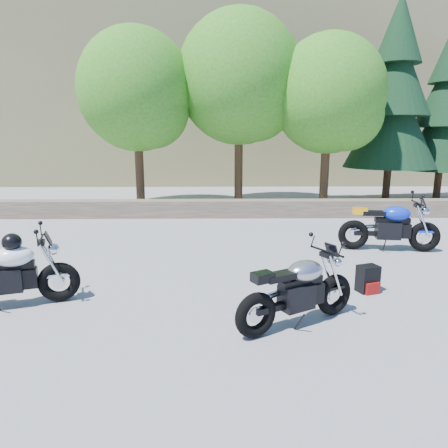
{
  "coord_description": "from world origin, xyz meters",
  "views": [
    {
      "loc": [
        0.09,
        -6.12,
        2.28
      ],
      "look_at": [
        0.2,
        1.0,
        0.75
      ],
      "focal_mm": 32.0,
      "sensor_mm": 36.0,
      "label": 1
    }
  ],
  "objects_px": {
    "silver_bike": "(298,292)",
    "white_bike": "(5,272)",
    "blue_bike": "(390,227)",
    "backpack": "(368,279)"
  },
  "relations": [
    {
      "from": "silver_bike",
      "to": "white_bike",
      "type": "distance_m",
      "value": 3.91
    },
    {
      "from": "silver_bike",
      "to": "blue_bike",
      "type": "relative_size",
      "value": 0.8
    },
    {
      "from": "white_bike",
      "to": "blue_bike",
      "type": "distance_m",
      "value": 6.99
    },
    {
      "from": "white_bike",
      "to": "blue_bike",
      "type": "xyz_separation_m",
      "value": [
        6.42,
        2.76,
        -0.01
      ]
    },
    {
      "from": "white_bike",
      "to": "backpack",
      "type": "height_order",
      "value": "white_bike"
    },
    {
      "from": "white_bike",
      "to": "backpack",
      "type": "relative_size",
      "value": 4.44
    },
    {
      "from": "silver_bike",
      "to": "blue_bike",
      "type": "xyz_separation_m",
      "value": [
        2.55,
        3.34,
        0.06
      ]
    },
    {
      "from": "silver_bike",
      "to": "backpack",
      "type": "distance_m",
      "value": 1.69
    },
    {
      "from": "silver_bike",
      "to": "backpack",
      "type": "height_order",
      "value": "silver_bike"
    },
    {
      "from": "blue_bike",
      "to": "backpack",
      "type": "distance_m",
      "value": 2.61
    }
  ]
}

